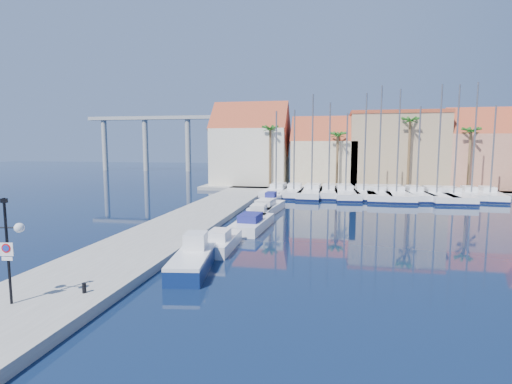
# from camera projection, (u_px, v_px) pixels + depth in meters

# --- Properties ---
(ground) EXTENTS (260.00, 260.00, 0.00)m
(ground) POSITION_uv_depth(u_px,v_px,m) (259.00, 291.00, 19.07)
(ground) COLOR black
(ground) RESTS_ON ground
(quay_west) EXTENTS (6.00, 77.00, 0.50)m
(quay_west) POSITION_uv_depth(u_px,v_px,m) (184.00, 224.00, 33.88)
(quay_west) COLOR gray
(quay_west) RESTS_ON ground
(shore_north) EXTENTS (54.00, 16.00, 0.50)m
(shore_north) POSITION_uv_depth(u_px,v_px,m) (374.00, 187.00, 63.99)
(shore_north) COLOR gray
(shore_north) RESTS_ON ground
(lamp_post) EXTENTS (1.47, 0.55, 4.36)m
(lamp_post) POSITION_uv_depth(u_px,v_px,m) (6.00, 235.00, 15.94)
(lamp_post) COLOR black
(lamp_post) RESTS_ON quay_west
(bollard) EXTENTS (0.18, 0.18, 0.45)m
(bollard) POSITION_uv_depth(u_px,v_px,m) (84.00, 288.00, 17.44)
(bollard) COLOR black
(bollard) RESTS_ON quay_west
(fishing_boat) EXTENTS (2.61, 5.72, 1.93)m
(fishing_boat) POSITION_uv_depth(u_px,v_px,m) (193.00, 259.00, 22.11)
(fishing_boat) COLOR #0E2152
(fishing_boat) RESTS_ON ground
(motorboat_west_0) EXTENTS (1.85, 5.40, 1.40)m
(motorboat_west_0) POSITION_uv_depth(u_px,v_px,m) (221.00, 242.00, 26.64)
(motorboat_west_0) COLOR white
(motorboat_west_0) RESTS_ON ground
(motorboat_west_1) EXTENTS (2.65, 7.04, 1.40)m
(motorboat_west_1) POSITION_uv_depth(u_px,v_px,m) (252.00, 223.00, 32.96)
(motorboat_west_1) COLOR white
(motorboat_west_1) RESTS_ON ground
(motorboat_west_2) EXTENTS (1.99, 5.92, 1.40)m
(motorboat_west_2) POSITION_uv_depth(u_px,v_px,m) (259.00, 213.00, 37.89)
(motorboat_west_2) COLOR white
(motorboat_west_2) RESTS_ON ground
(motorboat_west_3) EXTENTS (3.01, 7.32, 1.40)m
(motorboat_west_3) POSITION_uv_depth(u_px,v_px,m) (267.00, 207.00, 41.45)
(motorboat_west_3) COLOR white
(motorboat_west_3) RESTS_ON ground
(motorboat_west_4) EXTENTS (1.80, 5.16, 1.40)m
(motorboat_west_4) POSITION_uv_depth(u_px,v_px,m) (272.00, 199.00, 47.75)
(motorboat_west_4) COLOR white
(motorboat_west_4) RESTS_ON ground
(sailboat_0) EXTENTS (3.48, 10.22, 11.39)m
(sailboat_0) POSITION_uv_depth(u_px,v_px,m) (277.00, 191.00, 54.80)
(sailboat_0) COLOR white
(sailboat_0) RESTS_ON ground
(sailboat_1) EXTENTS (2.68, 10.04, 11.58)m
(sailboat_1) POSITION_uv_depth(u_px,v_px,m) (294.00, 192.00, 54.67)
(sailboat_1) COLOR white
(sailboat_1) RESTS_ON ground
(sailboat_2) EXTENTS (3.62, 11.18, 13.49)m
(sailboat_2) POSITION_uv_depth(u_px,v_px,m) (312.00, 192.00, 53.98)
(sailboat_2) COLOR white
(sailboat_2) RESTS_ON ground
(sailboat_3) EXTENTS (2.48, 9.12, 12.42)m
(sailboat_3) POSITION_uv_depth(u_px,v_px,m) (329.00, 192.00, 53.67)
(sailboat_3) COLOR white
(sailboat_3) RESTS_ON ground
(sailboat_4) EXTENTS (3.83, 11.58, 11.01)m
(sailboat_4) POSITION_uv_depth(u_px,v_px,m) (345.00, 193.00, 53.14)
(sailboat_4) COLOR white
(sailboat_4) RESTS_ON ground
(sailboat_5) EXTENTS (2.72, 9.45, 13.51)m
(sailboat_5) POSITION_uv_depth(u_px,v_px,m) (363.00, 193.00, 52.85)
(sailboat_5) COLOR white
(sailboat_5) RESTS_ON ground
(sailboat_6) EXTENTS (3.55, 11.24, 14.33)m
(sailboat_6) POSITION_uv_depth(u_px,v_px,m) (378.00, 194.00, 51.99)
(sailboat_6) COLOR white
(sailboat_6) RESTS_ON ground
(sailboat_7) EXTENTS (3.36, 11.83, 13.86)m
(sailboat_7) POSITION_uv_depth(u_px,v_px,m) (395.00, 194.00, 51.87)
(sailboat_7) COLOR white
(sailboat_7) RESTS_ON ground
(sailboat_8) EXTENTS (3.36, 9.95, 11.71)m
(sailboat_8) POSITION_uv_depth(u_px,v_px,m) (415.00, 194.00, 51.45)
(sailboat_8) COLOR white
(sailboat_8) RESTS_ON ground
(sailboat_9) EXTENTS (3.30, 11.10, 14.28)m
(sailboat_9) POSITION_uv_depth(u_px,v_px,m) (435.00, 195.00, 50.62)
(sailboat_9) COLOR white
(sailboat_9) RESTS_ON ground
(sailboat_10) EXTENTS (2.93, 10.72, 14.17)m
(sailboat_10) POSITION_uv_depth(u_px,v_px,m) (452.00, 196.00, 50.17)
(sailboat_10) COLOR white
(sailboat_10) RESTS_ON ground
(sailboat_11) EXTENTS (2.61, 8.35, 14.62)m
(sailboat_11) POSITION_uv_depth(u_px,v_px,m) (470.00, 194.00, 51.13)
(sailboat_11) COLOR white
(sailboat_11) RESTS_ON ground
(sailboat_12) EXTENTS (3.03, 8.92, 11.77)m
(sailboat_12) POSITION_uv_depth(u_px,v_px,m) (489.00, 195.00, 50.73)
(sailboat_12) COLOR white
(sailboat_12) RESTS_ON ground
(building_0) EXTENTS (12.30, 9.00, 13.50)m
(building_0) POSITION_uv_depth(u_px,v_px,m) (251.00, 147.00, 66.01)
(building_0) COLOR beige
(building_0) RESTS_ON shore_north
(building_1) EXTENTS (10.30, 8.00, 11.00)m
(building_1) POSITION_uv_depth(u_px,v_px,m) (324.00, 155.00, 63.92)
(building_1) COLOR #CDB591
(building_1) RESTS_ON shore_north
(building_2) EXTENTS (14.20, 10.20, 11.50)m
(building_2) POSITION_uv_depth(u_px,v_px,m) (395.00, 149.00, 62.73)
(building_2) COLOR tan
(building_2) RESTS_ON shore_north
(building_3) EXTENTS (10.30, 8.00, 12.00)m
(building_3) POSITION_uv_depth(u_px,v_px,m) (480.00, 152.00, 59.56)
(building_3) COLOR tan
(building_3) RESTS_ON shore_north
(palm_0) EXTENTS (2.60, 2.60, 10.15)m
(palm_0) POSITION_uv_depth(u_px,v_px,m) (270.00, 131.00, 60.08)
(palm_0) COLOR brown
(palm_0) RESTS_ON shore_north
(palm_1) EXTENTS (2.60, 2.60, 9.15)m
(palm_1) POSITION_uv_depth(u_px,v_px,m) (338.00, 137.00, 58.33)
(palm_1) COLOR brown
(palm_1) RESTS_ON shore_north
(palm_2) EXTENTS (2.60, 2.60, 11.15)m
(palm_2) POSITION_uv_depth(u_px,v_px,m) (410.00, 123.00, 56.25)
(palm_2) COLOR brown
(palm_2) RESTS_ON shore_north
(palm_3) EXTENTS (2.60, 2.60, 9.65)m
(palm_3) POSITION_uv_depth(u_px,v_px,m) (471.00, 133.00, 54.92)
(palm_3) COLOR brown
(palm_3) RESTS_ON shore_north
(viaduct) EXTENTS (48.00, 2.20, 14.45)m
(viaduct) POSITION_uv_depth(u_px,v_px,m) (170.00, 132.00, 105.13)
(viaduct) COLOR #9E9E99
(viaduct) RESTS_ON ground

